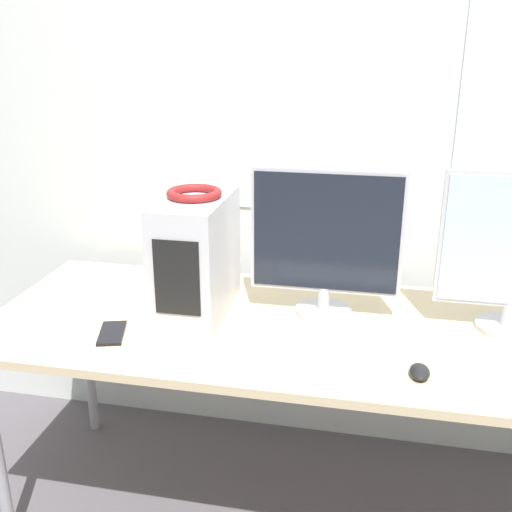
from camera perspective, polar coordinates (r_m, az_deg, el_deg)
wall_back at (r=2.27m, az=12.10°, el=12.78°), size 8.00×0.07×2.70m
desk at (r=1.95m, az=10.69°, el=-8.18°), size 2.47×0.80×0.76m
pc_tower at (r=1.97m, az=-5.70°, el=0.02°), size 0.20×0.40×0.39m
headphones at (r=1.91m, az=-5.90°, el=5.97°), size 0.18×0.18×0.03m
monitor_main at (r=1.93m, az=6.67°, el=1.55°), size 0.49×0.19×0.49m
keyboard at (r=1.73m, az=5.84°, el=-9.64°), size 0.45×0.16×0.02m
mouse at (r=1.71m, az=15.32°, el=-10.59°), size 0.06×0.09×0.03m
cell_phone at (r=1.92m, az=-13.55°, el=-7.15°), size 0.12×0.17×0.01m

